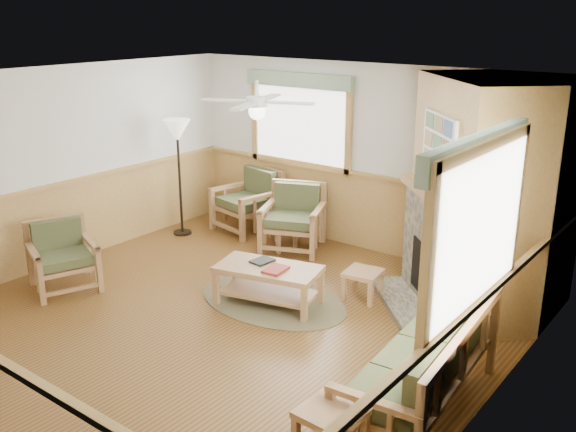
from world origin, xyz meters
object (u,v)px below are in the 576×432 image
Objects in this scene: sofa at (420,364)px; footstool at (363,285)px; armchair_back_left at (247,201)px; armchair_back_right at (293,218)px; coffee_table at (268,286)px; floor_lamp_left at (180,178)px; end_table_chairs at (278,231)px; floor_lamp_right at (460,270)px; armchair_left at (63,257)px.

sofa is 2.32m from footstool.
armchair_back_left is 2.35× the size of footstool.
armchair_back_right reaches higher than coffee_table.
end_table_chairs is at bearing 15.35° from floor_lamp_left.
end_table_chairs is 2.08m from footstool.
coffee_table reaches higher than footstool.
floor_lamp_right reaches higher than end_table_chairs.
armchair_left is (-1.43, -2.90, -0.05)m from armchair_back_right.
floor_lamp_left is at bearing 142.88° from coffee_table.
armchair_left is at bearing -81.31° from floor_lamp_left.
armchair_back_right is 1.11× the size of armchair_left.
coffee_table is (0.91, -1.69, -0.23)m from armchair_back_right.
floor_lamp_right reaches higher than armchair_left.
armchair_left is at bearing -166.69° from coffee_table.
armchair_back_left is 1.04× the size of armchair_back_right.
end_table_chairs is at bearing -178.01° from armchair_back_right.
floor_lamp_left reaches higher than armchair_back_left.
floor_lamp_left is at bearing 29.95° from armchair_left.
coffee_table is 2.39× the size of end_table_chairs.
footstool is 1.57m from floor_lamp_right.
floor_lamp_left is at bearing -116.20° from sofa.
armchair_back_right is at bearing 158.13° from floor_lamp_right.
footstool is (2.81, -1.08, -0.31)m from armchair_back_left.
coffee_table is at bearing -32.21° from armchair_back_left.
end_table_chairs is 0.28× the size of floor_lamp_left.
floor_lamp_left is at bearing 174.73° from footstool.
armchair_left is at bearing -113.57° from end_table_chairs.
coffee_table is (-2.39, 0.84, -0.21)m from sofa.
floor_lamp_right is (2.17, 0.45, 0.60)m from coffee_table.
sofa is at bearing -21.43° from floor_lamp_left.
armchair_left is 1.66× the size of end_table_chairs.
sofa reaches higher than end_table_chairs.
armchair_back_left is at bearing 158.94° from footstool.
coffee_table is at bearing -114.15° from sofa.
armchair_back_left is at bearing 47.11° from floor_lamp_left.
footstool is at bearing -9.52° from armchair_back_left.
sofa is 4.28m from end_table_chairs.
armchair_back_right is at bearing 153.55° from footstool.
coffee_table is 1.16m from footstool.
end_table_chairs is (0.88, -0.32, -0.23)m from armchair_back_left.
armchair_back_left is 0.58× the size of floor_lamp_right.
armchair_back_right is at bearing -132.23° from sofa.
sofa is at bearing -20.58° from armchair_back_left.
end_table_chairs is at bearing -129.50° from sofa.
sofa is at bearing -34.73° from end_table_chairs.
floor_lamp_left is (-0.70, -0.76, 0.42)m from armchair_back_left.
floor_lamp_left is (-3.51, 0.32, 0.73)m from footstool.
armchair_left is 3.06m from end_table_chairs.
coffee_table is at bearing -134.00° from footstool.
footstool is (0.81, 0.84, -0.06)m from coffee_table.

